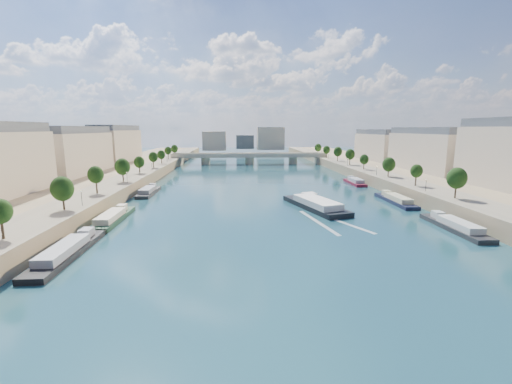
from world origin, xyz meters
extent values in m
plane|color=#0B2834|center=(0.00, 100.00, 0.00)|extent=(700.00, 700.00, 0.00)
cube|color=#9E8460|center=(-72.00, 100.00, 2.50)|extent=(44.00, 520.00, 5.00)
cube|color=#9E8460|center=(72.00, 100.00, 2.50)|extent=(44.00, 520.00, 5.00)
cube|color=gray|center=(-57.00, 100.00, 5.05)|extent=(14.00, 520.00, 0.10)
cube|color=gray|center=(57.00, 100.00, 5.05)|extent=(14.00, 520.00, 0.10)
cylinder|color=#382B1E|center=(-55.00, 42.00, 6.91)|extent=(0.50, 0.50, 3.82)
ellipsoid|color=black|center=(-55.00, 42.00, 10.50)|extent=(4.80, 4.80, 5.52)
cylinder|color=#382B1E|center=(-55.00, 66.00, 6.91)|extent=(0.50, 0.50, 3.82)
ellipsoid|color=black|center=(-55.00, 66.00, 10.50)|extent=(4.80, 4.80, 5.52)
cylinder|color=#382B1E|center=(-55.00, 90.00, 6.91)|extent=(0.50, 0.50, 3.82)
ellipsoid|color=black|center=(-55.00, 90.00, 10.50)|extent=(4.80, 4.80, 5.52)
cylinder|color=#382B1E|center=(-55.00, 114.00, 6.91)|extent=(0.50, 0.50, 3.82)
ellipsoid|color=black|center=(-55.00, 114.00, 10.50)|extent=(4.80, 4.80, 5.52)
cylinder|color=#382B1E|center=(-55.00, 138.00, 6.91)|extent=(0.50, 0.50, 3.82)
ellipsoid|color=black|center=(-55.00, 138.00, 10.50)|extent=(4.80, 4.80, 5.52)
cylinder|color=#382B1E|center=(-55.00, 162.00, 6.91)|extent=(0.50, 0.50, 3.82)
ellipsoid|color=black|center=(-55.00, 162.00, 10.50)|extent=(4.80, 4.80, 5.52)
cylinder|color=#382B1E|center=(-55.00, 186.00, 6.91)|extent=(0.50, 0.50, 3.82)
ellipsoid|color=black|center=(-55.00, 186.00, 10.50)|extent=(4.80, 4.80, 5.52)
cylinder|color=#382B1E|center=(-55.00, 210.00, 6.91)|extent=(0.50, 0.50, 3.82)
ellipsoid|color=black|center=(-55.00, 210.00, 10.50)|extent=(4.80, 4.80, 5.52)
cylinder|color=#382B1E|center=(-55.00, 234.00, 6.91)|extent=(0.50, 0.50, 3.82)
ellipsoid|color=black|center=(-55.00, 234.00, 10.50)|extent=(4.80, 4.80, 5.52)
cylinder|color=#382B1E|center=(55.00, 74.00, 6.91)|extent=(0.50, 0.50, 3.82)
ellipsoid|color=black|center=(55.00, 74.00, 10.50)|extent=(4.80, 4.80, 5.52)
cylinder|color=#382B1E|center=(55.00, 98.00, 6.91)|extent=(0.50, 0.50, 3.82)
ellipsoid|color=black|center=(55.00, 98.00, 10.50)|extent=(4.80, 4.80, 5.52)
cylinder|color=#382B1E|center=(55.00, 122.00, 6.91)|extent=(0.50, 0.50, 3.82)
ellipsoid|color=black|center=(55.00, 122.00, 10.50)|extent=(4.80, 4.80, 5.52)
cylinder|color=#382B1E|center=(55.00, 146.00, 6.91)|extent=(0.50, 0.50, 3.82)
ellipsoid|color=black|center=(55.00, 146.00, 10.50)|extent=(4.80, 4.80, 5.52)
cylinder|color=#382B1E|center=(55.00, 170.00, 6.91)|extent=(0.50, 0.50, 3.82)
ellipsoid|color=black|center=(55.00, 170.00, 10.50)|extent=(4.80, 4.80, 5.52)
cylinder|color=#382B1E|center=(55.00, 194.00, 6.91)|extent=(0.50, 0.50, 3.82)
ellipsoid|color=black|center=(55.00, 194.00, 10.50)|extent=(4.80, 4.80, 5.52)
cylinder|color=#382B1E|center=(55.00, 218.00, 6.91)|extent=(0.50, 0.50, 3.82)
ellipsoid|color=black|center=(55.00, 218.00, 10.50)|extent=(4.80, 4.80, 5.52)
cylinder|color=#382B1E|center=(55.00, 242.00, 6.91)|extent=(0.50, 0.50, 3.82)
ellipsoid|color=black|center=(55.00, 242.00, 10.50)|extent=(4.80, 4.80, 5.52)
cylinder|color=black|center=(-52.50, 70.00, 7.00)|extent=(0.14, 0.14, 4.00)
sphere|color=#FFE5B2|center=(-52.50, 70.00, 9.10)|extent=(0.36, 0.36, 0.36)
cylinder|color=black|center=(-52.50, 110.00, 7.00)|extent=(0.14, 0.14, 4.00)
sphere|color=#FFE5B2|center=(-52.50, 110.00, 9.10)|extent=(0.36, 0.36, 0.36)
cylinder|color=black|center=(-52.50, 150.00, 7.00)|extent=(0.14, 0.14, 4.00)
sphere|color=#FFE5B2|center=(-52.50, 150.00, 9.10)|extent=(0.36, 0.36, 0.36)
cylinder|color=black|center=(-52.50, 190.00, 7.00)|extent=(0.14, 0.14, 4.00)
sphere|color=#FFE5B2|center=(-52.50, 190.00, 9.10)|extent=(0.36, 0.36, 0.36)
cylinder|color=black|center=(52.50, 85.00, 7.00)|extent=(0.14, 0.14, 4.00)
sphere|color=#FFE5B2|center=(52.50, 85.00, 9.10)|extent=(0.36, 0.36, 0.36)
cylinder|color=black|center=(52.50, 125.00, 7.00)|extent=(0.14, 0.14, 4.00)
sphere|color=#FFE5B2|center=(52.50, 125.00, 9.10)|extent=(0.36, 0.36, 0.36)
cylinder|color=black|center=(52.50, 165.00, 7.00)|extent=(0.14, 0.14, 4.00)
sphere|color=#FFE5B2|center=(52.50, 165.00, 9.10)|extent=(0.36, 0.36, 0.36)
cylinder|color=black|center=(52.50, 205.00, 7.00)|extent=(0.14, 0.14, 4.00)
sphere|color=#FFE5B2|center=(52.50, 205.00, 9.10)|extent=(0.36, 0.36, 0.36)
cube|color=beige|center=(-85.00, 141.00, 15.00)|extent=(16.00, 52.00, 20.00)
cube|color=#474C54|center=(-85.00, 141.00, 26.60)|extent=(14.72, 50.44, 3.20)
cube|color=beige|center=(-85.00, 199.00, 15.00)|extent=(16.00, 52.00, 20.00)
cube|color=#474C54|center=(-85.00, 199.00, 26.60)|extent=(14.72, 50.44, 3.20)
cube|color=beige|center=(85.00, 141.00, 15.00)|extent=(16.00, 52.00, 20.00)
cube|color=#474C54|center=(85.00, 141.00, 26.60)|extent=(14.72, 50.44, 3.20)
cube|color=beige|center=(85.00, 199.00, 15.00)|extent=(16.00, 52.00, 20.00)
cube|color=#474C54|center=(85.00, 199.00, 26.60)|extent=(14.72, 50.44, 3.20)
cube|color=beige|center=(-30.00, 310.00, 14.00)|extent=(22.00, 18.00, 18.00)
cube|color=beige|center=(25.00, 320.00, 16.00)|extent=(26.00, 20.00, 22.00)
cube|color=#474C54|center=(0.00, 335.00, 12.00)|extent=(18.00, 16.00, 14.00)
cube|color=#C1B79E|center=(0.00, 226.32, 6.20)|extent=(112.00, 11.00, 2.20)
cube|color=#C1B79E|center=(0.00, 221.32, 7.70)|extent=(112.00, 0.80, 0.90)
cube|color=#C1B79E|center=(0.00, 231.32, 7.70)|extent=(112.00, 0.80, 0.90)
cylinder|color=#C1B79E|center=(-32.00, 226.32, 2.50)|extent=(6.40, 6.40, 5.00)
cylinder|color=#C1B79E|center=(0.00, 226.32, 2.50)|extent=(6.40, 6.40, 5.00)
cylinder|color=#C1B79E|center=(32.00, 226.32, 2.50)|extent=(6.40, 6.40, 5.00)
cube|color=#C1B79E|center=(-52.00, 226.32, 2.50)|extent=(6.00, 12.00, 5.00)
cube|color=#C1B79E|center=(52.00, 226.32, 2.50)|extent=(6.00, 12.00, 5.00)
cube|color=black|center=(15.22, 84.76, 0.49)|extent=(17.26, 31.63, 2.17)
cube|color=white|center=(15.22, 82.33, 2.55)|extent=(12.63, 20.99, 1.96)
cube|color=white|center=(15.22, 93.89, 2.47)|extent=(5.23, 4.77, 1.80)
cube|color=silver|center=(12.02, 67.76, 0.02)|extent=(5.75, 25.81, 0.04)
cube|color=silver|center=(18.42, 67.76, 0.02)|extent=(11.72, 24.22, 0.04)
cube|color=black|center=(-45.50, 46.27, 0.30)|extent=(5.00, 28.85, 1.80)
cube|color=#A2A4AD|center=(-45.50, 43.96, 2.00)|extent=(4.10, 15.87, 1.60)
cube|color=#A2A4AD|center=(-45.50, 54.92, 2.10)|extent=(2.50, 3.46, 1.80)
cube|color=#173A25|center=(-45.50, 72.51, 0.30)|extent=(5.00, 26.06, 1.80)
cube|color=beige|center=(-45.50, 70.43, 2.00)|extent=(4.10, 14.33, 1.60)
cube|color=beige|center=(-45.50, 80.33, 2.10)|extent=(2.50, 3.13, 1.80)
cube|color=#2A2A2D|center=(-45.50, 113.55, 0.30)|extent=(5.00, 22.70, 1.80)
cube|color=gray|center=(-45.50, 111.73, 2.00)|extent=(4.10, 12.49, 1.60)
cube|color=gray|center=(-45.50, 120.36, 2.10)|extent=(2.50, 2.72, 1.80)
cube|color=#262628|center=(45.50, 58.43, 0.30)|extent=(5.00, 24.57, 1.80)
cube|color=silver|center=(45.50, 56.47, 2.00)|extent=(4.10, 13.52, 1.60)
cube|color=silver|center=(45.50, 65.80, 2.10)|extent=(2.50, 2.95, 1.80)
cube|color=#161A31|center=(45.50, 91.20, 0.30)|extent=(5.00, 24.74, 1.80)
cube|color=beige|center=(45.50, 89.22, 2.00)|extent=(4.10, 13.61, 1.60)
cube|color=beige|center=(45.50, 98.62, 2.10)|extent=(2.50, 2.97, 1.80)
cube|color=maroon|center=(45.50, 132.54, 0.30)|extent=(5.00, 19.30, 1.80)
cube|color=#ACB0B8|center=(45.50, 131.00, 2.00)|extent=(4.10, 10.62, 1.60)
cube|color=#ACB0B8|center=(45.50, 138.33, 2.10)|extent=(2.50, 2.32, 1.80)
camera|label=1|loc=(-11.09, -23.41, 25.78)|focal=24.00mm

